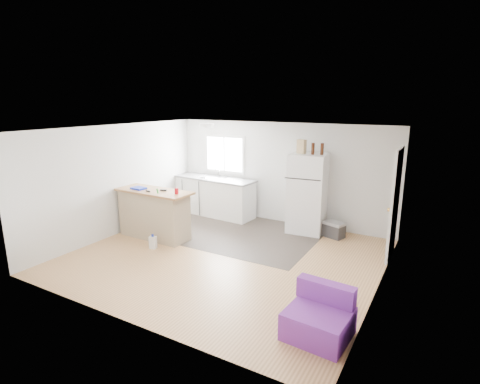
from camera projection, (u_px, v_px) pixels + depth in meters
The scene contains 19 objects.
room at pixel (225, 195), 6.85m from camera, with size 5.51×5.01×2.41m.
vinyl_zone at pixel (227, 231), 8.54m from camera, with size 4.05×2.50×0.00m, color #322925.
window at pixel (225, 154), 9.61m from camera, with size 1.18×0.06×0.98m.
interior_door at pixel (395, 205), 6.89m from camera, with size 0.11×0.92×2.10m.
ceiling_fixture at pixel (207, 125), 8.16m from camera, with size 0.30×0.30×0.07m, color white.
kitchen_cabinets at pixel (215, 196), 9.64m from camera, with size 2.23×0.84×1.27m.
peninsula at pixel (154, 214), 8.02m from camera, with size 1.72×0.69×1.05m.
refrigerator at pixel (307, 193), 8.30m from camera, with size 0.84×0.81×1.77m.
cooler at pixel (334, 229), 8.10m from camera, with size 0.52×0.43×0.34m.
purple_seat at pixel (319, 318), 4.70m from camera, with size 0.81×0.77×0.62m.
cleaner_jug at pixel (153, 242), 7.49m from camera, with size 0.15×0.12×0.30m.
mop at pixel (159, 230), 7.88m from camera, with size 0.21×0.33×1.16m.
red_cup at pixel (177, 191), 7.56m from camera, with size 0.08×0.08×0.12m, color red.
blue_tray at pixel (139, 188), 7.99m from camera, with size 0.30×0.22×0.04m, color #152CC6.
tool_a at pixel (163, 190), 7.83m from camera, with size 0.14×0.05×0.03m, color black.
tool_b at pixel (148, 191), 7.76m from camera, with size 0.10×0.04×0.03m, color black.
cardboard_box at pixel (302, 147), 8.10m from camera, with size 0.20×0.10×0.30m, color tan.
bottle_left at pixel (313, 149), 7.96m from camera, with size 0.07×0.07×0.25m, color #39180A.
bottle_right at pixel (322, 149), 7.92m from camera, with size 0.07×0.07×0.25m, color #39180A.
Camera 1 is at (3.52, -5.63, 2.89)m, focal length 28.00 mm.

